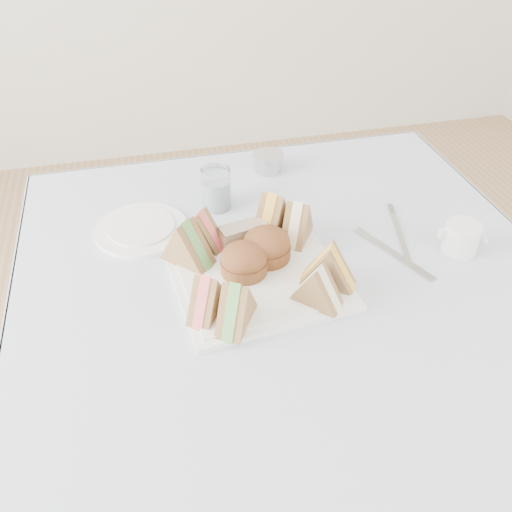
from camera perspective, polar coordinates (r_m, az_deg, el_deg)
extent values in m
plane|color=#9E7751|center=(1.61, 2.53, -22.77)|extent=(4.00, 4.00, 0.00)
cube|color=brown|center=(1.30, 2.99, -14.86)|extent=(0.90, 0.90, 0.74)
cube|color=#B6BAC9|center=(1.02, 3.67, -2.25)|extent=(1.02, 1.02, 0.01)
cube|color=white|center=(1.01, 0.00, -1.95)|extent=(0.33, 0.33, 0.01)
cylinder|color=brown|center=(0.99, -1.29, -0.47)|extent=(0.09, 0.09, 0.06)
cylinder|color=brown|center=(1.02, 1.13, 1.11)|extent=(0.11, 0.11, 0.06)
cube|color=tan|center=(1.06, -1.34, 2.28)|extent=(0.10, 0.06, 0.04)
cylinder|color=white|center=(1.15, -11.97, 2.77)|extent=(0.21, 0.21, 0.01)
cylinder|color=white|center=(1.19, -4.21, 7.11)|extent=(0.08, 0.08, 0.09)
cylinder|color=#B7B7BC|center=(1.33, 1.34, 9.76)|extent=(0.08, 0.08, 0.04)
cube|color=#B7B7BC|center=(1.10, 14.21, 0.27)|extent=(0.09, 0.19, 0.00)
cube|color=#B7B7BC|center=(1.15, 14.99, 1.82)|extent=(0.06, 0.18, 0.00)
cylinder|color=white|center=(1.14, 20.79, 1.83)|extent=(0.08, 0.08, 0.06)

